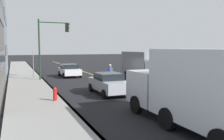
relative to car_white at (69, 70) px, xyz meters
The scene contains 12 objects.
ground 7.98m from the car_white, 157.25° to the right, with size 200.00×200.00×0.00m, color black.
sidewalk_slab 8.78m from the car_white, 146.88° to the left, with size 80.00×3.35×0.15m, color gray.
curb_edge 8.02m from the car_white, 156.50° to the left, with size 80.00×0.16×0.15m, color slate.
lane_stripe_center 7.98m from the car_white, 157.25° to the right, with size 80.00×0.16×0.01m, color #D8CC4C.
car_white is the anchor object (origin of this frame).
car_silver 11.25m from the car_white, behind, with size 4.26×1.98×1.51m.
truck_white 19.74m from the car_white, behind, with size 7.69×2.48×3.24m.
truck_gray 9.15m from the car_white, 137.61° to the right, with size 6.93×2.56×2.91m.
pedestrian_with_backpack 6.59m from the car_white, 156.90° to the right, with size 0.42×0.38×1.75m.
traffic_light_mast 4.81m from the car_white, 135.24° to the left, with size 0.28×3.13×6.12m.
street_sign_post 4.23m from the car_white, 102.63° to the left, with size 0.60×0.08×2.93m.
fire_hydrant 13.20m from the car_white, 163.68° to the left, with size 0.24×0.24×0.94m.
Camera 1 is at (-19.49, 9.03, 3.28)m, focal length 37.94 mm.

